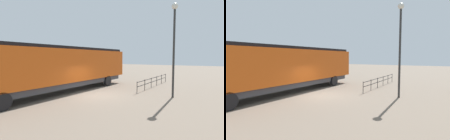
# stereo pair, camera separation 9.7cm
# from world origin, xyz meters

# --- Properties ---
(ground_plane) EXTENTS (120.00, 120.00, 0.00)m
(ground_plane) POSITION_xyz_m (0.00, 0.00, 0.00)
(ground_plane) COLOR #756656
(locomotive) EXTENTS (3.09, 16.93, 4.02)m
(locomotive) POSITION_xyz_m (-3.44, -0.32, 2.27)
(locomotive) COLOR #D15114
(locomotive) RESTS_ON ground_plane
(lamp_post) EXTENTS (0.47, 0.47, 7.14)m
(lamp_post) POSITION_xyz_m (5.34, 2.62, 4.69)
(lamp_post) COLOR #2D2D2D
(lamp_post) RESTS_ON ground_plane
(platform_fence) EXTENTS (0.05, 8.64, 1.03)m
(platform_fence) POSITION_xyz_m (2.42, 6.74, 0.67)
(platform_fence) COLOR black
(platform_fence) RESTS_ON ground_plane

